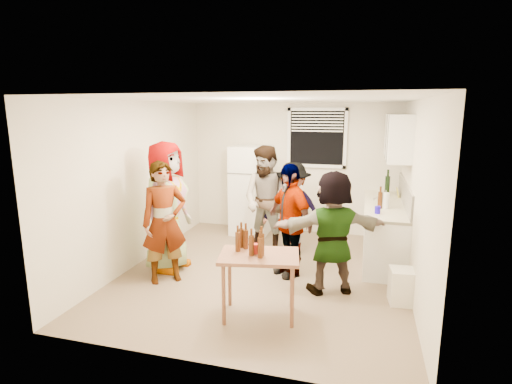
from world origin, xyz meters
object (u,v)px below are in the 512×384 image
(guest_grey, at_px, (170,268))
(guest_back_right, at_px, (292,254))
(wine_bottle, at_px, (387,195))
(blue_cup, at_px, (377,214))
(kettle, at_px, (382,204))
(beer_bottle_table, at_px, (261,255))
(guest_black, at_px, (289,274))
(guest_orange, at_px, (330,291))
(red_cup, at_px, (255,253))
(beer_bottle_counter, at_px, (379,208))
(refrigerator, at_px, (251,190))
(trash_bin, at_px, (402,284))
(guest_back_left, at_px, (267,253))
(serving_table, at_px, (259,316))
(guest_stripe, at_px, (167,280))

(guest_grey, distance_m, guest_back_right, 2.03)
(wine_bottle, bearing_deg, blue_cup, -97.57)
(kettle, relative_size, blue_cup, 2.03)
(beer_bottle_table, distance_m, guest_back_right, 2.29)
(kettle, bearing_deg, guest_black, -161.04)
(guest_grey, xyz_separation_m, guest_orange, (2.43, -0.14, 0.00))
(beer_bottle_table, height_order, guest_back_right, beer_bottle_table)
(beer_bottle_table, bearing_deg, blue_cup, 53.20)
(red_cup, distance_m, guest_grey, 2.07)
(beer_bottle_counter, relative_size, guest_back_right, 0.16)
(blue_cup, distance_m, guest_back_right, 1.65)
(refrigerator, distance_m, trash_bin, 3.57)
(blue_cup, xyz_separation_m, guest_orange, (-0.57, -0.80, -0.90))
(guest_back_left, bearing_deg, refrigerator, 131.77)
(kettle, xyz_separation_m, guest_black, (-1.30, -1.06, -0.90))
(guest_grey, distance_m, guest_back_left, 1.65)
(blue_cup, distance_m, guest_back_left, 1.98)
(wine_bottle, relative_size, guest_orange, 0.20)
(guest_back_right, bearing_deg, serving_table, -88.59)
(refrigerator, height_order, wine_bottle, refrigerator)
(blue_cup, bearing_deg, wine_bottle, 82.43)
(beer_bottle_table, bearing_deg, guest_black, 86.99)
(red_cup, distance_m, guest_stripe, 1.75)
(guest_grey, bearing_deg, wine_bottle, -51.87)
(blue_cup, xyz_separation_m, guest_back_right, (-1.31, 0.46, -0.90))
(guest_orange, bearing_deg, serving_table, 28.37)
(guest_black, bearing_deg, guest_back_left, 167.97)
(blue_cup, xyz_separation_m, guest_stripe, (-2.83, -1.07, -0.90))
(serving_table, height_order, beer_bottle_table, beer_bottle_table)
(trash_bin, relative_size, guest_back_right, 0.29)
(guest_grey, height_order, guest_stripe, guest_grey)
(wine_bottle, bearing_deg, beer_bottle_table, -115.18)
(guest_orange, bearing_deg, beer_bottle_table, 30.28)
(wine_bottle, bearing_deg, serving_table, -115.82)
(blue_cup, distance_m, guest_grey, 3.20)
(refrigerator, relative_size, serving_table, 1.90)
(refrigerator, bearing_deg, guest_back_right, -44.22)
(beer_bottle_counter, xyz_separation_m, red_cup, (-1.40, -2.00, -0.14))
(guest_grey, height_order, guest_black, guest_grey)
(serving_table, distance_m, guest_orange, 1.16)
(trash_bin, bearing_deg, serving_table, -154.56)
(guest_black, bearing_deg, wine_bottle, 96.42)
(trash_bin, distance_m, guest_black, 1.63)
(guest_back_right, bearing_deg, trash_bin, -38.73)
(kettle, bearing_deg, guest_orange, -134.35)
(refrigerator, distance_m, guest_black, 2.29)
(wine_bottle, distance_m, guest_stripe, 4.01)
(refrigerator, relative_size, guest_black, 1.04)
(blue_cup, xyz_separation_m, red_cup, (-1.36, -1.67, -0.14))
(wine_bottle, xyz_separation_m, red_cup, (-1.55, -3.08, -0.14))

